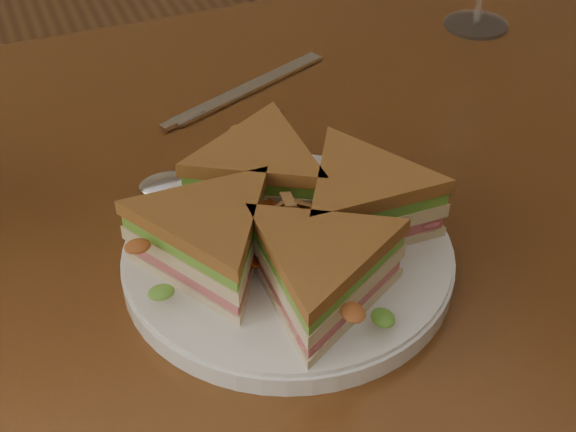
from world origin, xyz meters
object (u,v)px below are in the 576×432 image
Objects in this scene: table at (262,297)px; plate at (288,258)px; spoon at (184,173)px; knife at (240,93)px; sandwich_wedges at (288,221)px.

plate is at bearing -91.62° from table.
spoon is (-0.04, 0.08, 0.10)m from table.
knife is at bearing 78.68° from plate.
plate is at bearing -104.64° from spoon.
knife is at bearing 78.68° from sandwich_wedges.
table is at bearing -90.87° from spoon.
plate is 1.26× the size of knife.
plate is at bearing -123.44° from knife.
sandwich_wedges is 0.16m from spoon.
sandwich_wedges reaches higher than spoon.
table is 4.66× the size of sandwich_wedges.
knife is (0.05, 0.19, 0.10)m from table.
sandwich_wedges is 1.57× the size of spoon.
knife is (0.09, 0.12, -0.00)m from spoon.
sandwich_wedges is at bearing 0.00° from plate.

